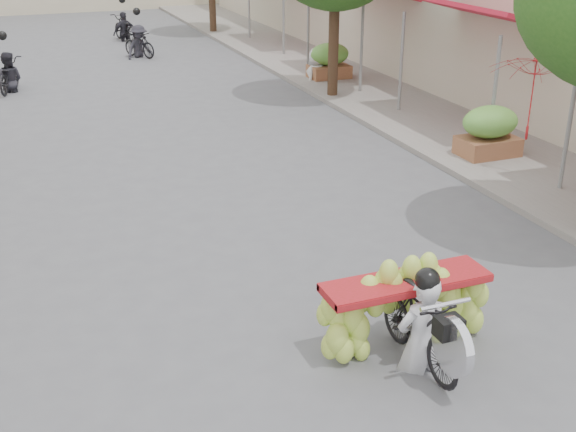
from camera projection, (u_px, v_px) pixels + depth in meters
The scene contains 9 objects.
sidewalk_right at pixel (367, 84), 21.33m from camera, with size 4.00×60.00×0.12m, color gray.
produce_crate_mid at pixel (490, 127), 14.80m from camera, with size 1.20×0.88×1.16m.
produce_crate_far at pixel (329, 58), 21.66m from camera, with size 1.20×0.88×1.16m.
banana_motorbike at pixel (415, 304), 8.20m from camera, with size 2.20×1.80×2.12m.
market_umbrella at pixel (539, 55), 13.06m from camera, with size 1.97×1.97×1.61m.
pedestrian at pixel (317, 49), 21.45m from camera, with size 1.02×0.93×1.78m.
bg_motorbike_a at pixel (7, 66), 20.47m from camera, with size 1.06×1.75×1.95m.
bg_motorbike_b at pixel (138, 32), 25.14m from camera, with size 1.19×1.56×1.95m.
bg_motorbike_c at pixel (124, 21), 28.35m from camera, with size 1.08×1.89×1.95m.
Camera 1 is at (-2.86, -3.85, 4.85)m, focal length 45.00 mm.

